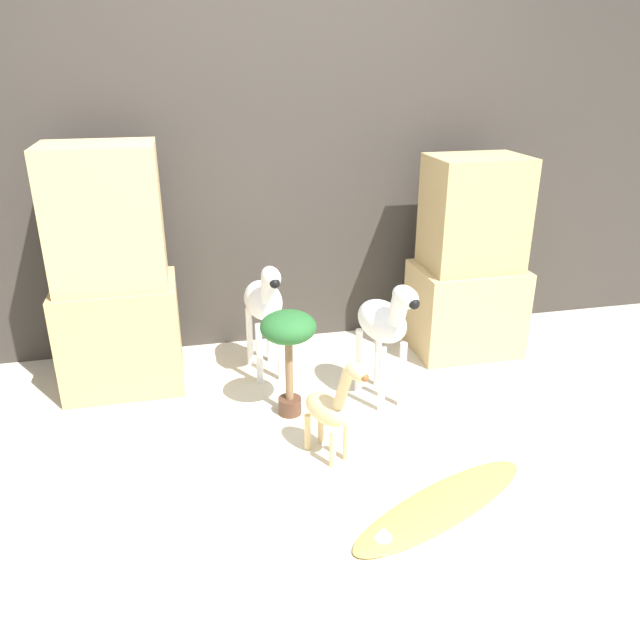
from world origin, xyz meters
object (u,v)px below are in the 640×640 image
object	(u,v)px
zebra_right	(385,323)
giraffe_figurine	(331,407)
surfboard	(440,506)
potted_palm_front	(288,336)
zebra_left	(264,302)

from	to	relation	value
zebra_right	giraffe_figurine	size ratio (longest dim) A/B	1.31
zebra_right	giraffe_figurine	distance (m)	0.63
surfboard	potted_palm_front	bearing A→B (deg)	118.19
potted_palm_front	surfboard	distance (m)	1.10
giraffe_figurine	potted_palm_front	xyz separation A→B (m)	(-0.12, 0.43, 0.18)
zebra_left	giraffe_figurine	bearing A→B (deg)	-79.20
zebra_right	potted_palm_front	xyz separation A→B (m)	(-0.52, -0.02, -0.02)
giraffe_figurine	zebra_right	bearing A→B (deg)	48.28
zebra_right	potted_palm_front	bearing A→B (deg)	-177.56
zebra_left	potted_palm_front	size ratio (longest dim) A/B	1.25
giraffe_figurine	potted_palm_front	distance (m)	0.48
zebra_right	surfboard	distance (m)	1.02
giraffe_figurine	potted_palm_front	size ratio (longest dim) A/B	0.96
zebra_right	giraffe_figurine	bearing A→B (deg)	-131.72
zebra_right	potted_palm_front	world-z (taller)	zebra_right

